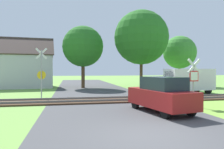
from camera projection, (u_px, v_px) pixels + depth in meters
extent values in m
plane|color=#6B9942|center=(151.00, 136.00, 7.03)|extent=(160.00, 160.00, 0.00)
cube|color=#424244|center=(133.00, 121.00, 8.99)|extent=(7.89, 80.00, 0.01)
cube|color=#422D1E|center=(108.00, 100.00, 14.99)|extent=(60.00, 2.60, 0.10)
cube|color=slate|center=(106.00, 97.00, 15.70)|extent=(60.00, 0.08, 0.12)
cube|color=slate|center=(110.00, 100.00, 14.29)|extent=(60.00, 0.08, 0.12)
cylinder|color=#9E9EA5|center=(193.00, 85.00, 12.58)|extent=(0.10, 0.10, 2.50)
cube|color=red|center=(194.00, 76.00, 12.51)|extent=(0.60, 0.11, 0.60)
cube|color=white|center=(194.00, 76.00, 12.49)|extent=(0.49, 0.07, 0.49)
cube|color=white|center=(194.00, 66.00, 12.50)|extent=(0.87, 0.14, 0.88)
cube|color=white|center=(194.00, 66.00, 12.50)|extent=(0.87, 0.14, 0.88)
cylinder|color=#9E9EA5|center=(41.00, 74.00, 16.34)|extent=(0.09, 0.09, 3.62)
cube|color=white|center=(41.00, 54.00, 16.37)|extent=(0.88, 0.09, 0.88)
cube|color=white|center=(41.00, 54.00, 16.37)|extent=(0.88, 0.09, 0.88)
cylinder|color=yellow|center=(41.00, 75.00, 16.40)|extent=(0.64, 0.08, 0.64)
cube|color=#B7B7BC|center=(24.00, 71.00, 26.82)|extent=(7.23, 5.93, 4.00)
cube|color=#473833|center=(22.00, 46.00, 25.49)|extent=(7.35, 3.68, 2.32)
cube|color=#473833|center=(25.00, 48.00, 28.03)|extent=(7.35, 3.68, 2.32)
cube|color=brown|center=(40.00, 47.00, 27.29)|extent=(0.55, 0.55, 1.10)
cylinder|color=#513823|center=(83.00, 75.00, 26.31)|extent=(0.42, 0.42, 3.15)
sphere|color=#286B23|center=(83.00, 46.00, 26.24)|extent=(4.92, 4.92, 4.92)
cylinder|color=#513823|center=(141.00, 73.00, 25.56)|extent=(0.35, 0.35, 3.58)
sphere|color=#286B23|center=(141.00, 37.00, 25.48)|extent=(6.34, 6.34, 6.34)
cylinder|color=#513823|center=(179.00, 75.00, 30.05)|extent=(0.32, 0.32, 2.90)
sphere|color=#3D8433|center=(180.00, 52.00, 29.99)|extent=(4.51, 4.51, 4.51)
cube|color=white|center=(189.00, 79.00, 19.77)|extent=(4.35, 2.27, 1.90)
cube|color=white|center=(165.00, 85.00, 19.09)|extent=(0.86, 1.86, 0.90)
cube|color=#19232D|center=(169.00, 76.00, 19.18)|extent=(0.19, 1.61, 0.85)
cube|color=navy|center=(183.00, 82.00, 20.69)|extent=(3.77, 0.35, 0.16)
cylinder|color=black|center=(171.00, 89.00, 20.13)|extent=(0.69, 0.24, 0.68)
cylinder|color=black|center=(180.00, 91.00, 18.64)|extent=(0.69, 0.24, 0.68)
cylinder|color=black|center=(197.00, 89.00, 20.93)|extent=(0.69, 0.24, 0.68)
cylinder|color=black|center=(208.00, 90.00, 19.44)|extent=(0.69, 0.24, 0.68)
cube|color=maroon|center=(161.00, 98.00, 10.95)|extent=(2.38, 4.24, 0.84)
cube|color=#19232D|center=(163.00, 83.00, 10.76)|extent=(1.79, 2.43, 0.64)
cylinder|color=black|center=(157.00, 102.00, 12.49)|extent=(0.29, 0.62, 0.60)
cylinder|color=black|center=(135.00, 103.00, 11.96)|extent=(0.29, 0.62, 0.60)
cylinder|color=black|center=(191.00, 110.00, 9.97)|extent=(0.29, 0.62, 0.60)
cylinder|color=black|center=(165.00, 112.00, 9.44)|extent=(0.29, 0.62, 0.60)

